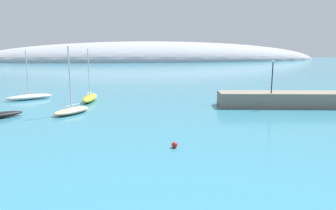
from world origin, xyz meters
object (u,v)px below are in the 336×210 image
(sailboat_white_near_shore, at_px, (29,97))
(harbor_lamp_post, at_px, (272,73))
(sailboat_sand_end_of_line, at_px, (72,110))
(mooring_buoy_red, at_px, (174,145))
(sailboat_yellow_outer_mooring, at_px, (90,98))

(sailboat_white_near_shore, relative_size, harbor_lamp_post, 1.72)
(sailboat_sand_end_of_line, height_order, harbor_lamp_post, sailboat_sand_end_of_line)
(sailboat_white_near_shore, bearing_deg, mooring_buoy_red, -83.59)
(sailboat_yellow_outer_mooring, bearing_deg, mooring_buoy_red, -151.99)
(sailboat_sand_end_of_line, bearing_deg, sailboat_white_near_shore, -108.96)
(sailboat_white_near_shore, height_order, harbor_lamp_post, sailboat_white_near_shore)
(sailboat_yellow_outer_mooring, distance_m, sailboat_sand_end_of_line, 9.57)
(sailboat_yellow_outer_mooring, distance_m, mooring_buoy_red, 26.86)
(sailboat_white_near_shore, xyz_separation_m, mooring_buoy_red, (18.68, -29.32, -0.23))
(harbor_lamp_post, bearing_deg, mooring_buoy_red, -138.45)
(sailboat_white_near_shore, distance_m, mooring_buoy_red, 34.76)
(harbor_lamp_post, bearing_deg, sailboat_yellow_outer_mooring, 158.10)
(sailboat_yellow_outer_mooring, distance_m, harbor_lamp_post, 28.00)
(sailboat_white_near_shore, height_order, sailboat_sand_end_of_line, sailboat_sand_end_of_line)
(sailboat_sand_end_of_line, distance_m, harbor_lamp_post, 27.72)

